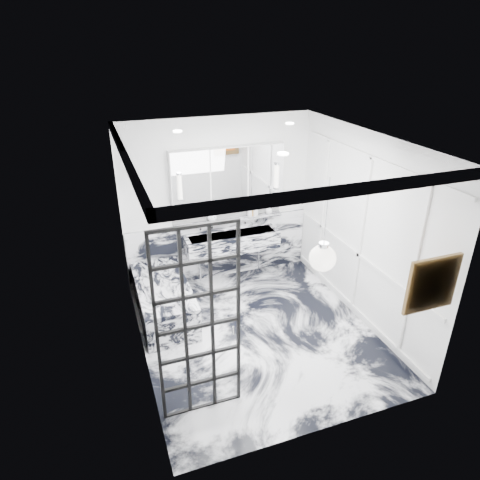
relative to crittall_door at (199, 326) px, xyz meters
name	(u,v)px	position (x,y,z in m)	size (l,w,h in m)	color
floor	(257,333)	(1.10, 1.05, -1.15)	(3.60, 3.60, 0.00)	silver
ceiling	(261,140)	(1.10, 1.05, 1.65)	(3.60, 3.60, 0.00)	white
wall_back	(219,201)	(1.10, 2.85, 0.25)	(3.60, 3.60, 0.00)	white
wall_front	(330,327)	(1.10, -0.75, 0.25)	(3.60, 3.60, 0.00)	white
wall_left	(135,267)	(-0.50, 1.05, 0.25)	(3.60, 3.60, 0.00)	white
wall_right	(363,230)	(2.70, 1.05, 0.25)	(3.60, 3.60, 0.00)	white
marble_clad_back	(220,249)	(1.10, 2.83, -0.62)	(3.18, 0.05, 1.05)	silver
marble_clad_left	(137,271)	(-0.48, 1.05, 0.19)	(0.02, 3.56, 2.68)	silver
panel_molding	(361,236)	(2.68, 1.05, 0.15)	(0.03, 3.40, 2.30)	white
soap_bottle_a	(250,210)	(1.63, 2.76, 0.05)	(0.09, 0.09, 0.22)	#8C5919
soap_bottle_b	(255,211)	(1.72, 2.76, 0.02)	(0.07, 0.08, 0.17)	#4C4C51
soap_bottle_c	(269,209)	(1.98, 2.76, 0.02)	(0.12, 0.12, 0.16)	silver
face_pot	(212,217)	(0.95, 2.76, 0.02)	(0.15, 0.15, 0.15)	white
amber_bottle	(252,213)	(1.67, 2.76, -0.01)	(0.04, 0.04, 0.10)	#8C5919
flower_vase	(183,302)	(0.10, 1.28, -0.54)	(0.08, 0.08, 0.12)	silver
crittall_door	(199,326)	(0.00, 0.00, 0.00)	(0.88, 0.04, 2.30)	black
artwork	(432,284)	(2.30, -0.71, 0.45)	(0.52, 0.05, 0.52)	#CF4F15
pendant_light	(322,258)	(1.20, -0.35, 0.77)	(0.27, 0.27, 0.27)	white
trough_sink	(232,242)	(1.25, 2.61, -0.42)	(1.60, 0.45, 0.30)	silver
ledge	(229,220)	(1.25, 2.77, -0.08)	(1.90, 0.14, 0.04)	silver
subway_tile	(228,211)	(1.25, 2.83, 0.06)	(1.90, 0.03, 0.23)	white
mirror_cabinet	(228,177)	(1.25, 2.78, 0.67)	(1.90, 0.16, 1.00)	white
sconce_left	(180,187)	(0.43, 2.68, 0.63)	(0.07, 0.07, 0.40)	white
sconce_right	(277,176)	(2.07, 2.68, 0.63)	(0.07, 0.07, 0.40)	white
bathtub	(164,300)	(-0.07, 1.95, -0.87)	(0.75, 1.65, 0.55)	silver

